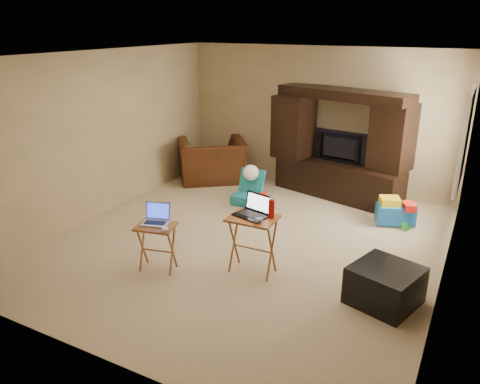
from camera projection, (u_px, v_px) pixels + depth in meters
The scene contains 22 objects.
floor at pixel (247, 242), 6.50m from camera, with size 5.50×5.50×0.00m, color beige.
ceiling at pixel (248, 55), 5.64m from camera, with size 5.50×5.50×0.00m, color silver.
wall_back at pixel (317, 119), 8.35m from camera, with size 5.00×5.00×0.00m, color tan.
wall_front at pixel (93, 235), 3.79m from camera, with size 5.00×5.00×0.00m, color tan.
wall_left at pixel (102, 134), 7.17m from camera, with size 5.50×5.50×0.00m, color tan.
wall_right at pixel (456, 184), 4.97m from camera, with size 5.50×5.50×0.00m, color tan.
window_pane at pixel (466, 140), 6.21m from camera, with size 1.20×1.20×0.00m, color white.
window_frame at pixel (464, 140), 6.22m from camera, with size 0.06×1.14×1.34m, color white.
entertainment_center at pixel (340, 145), 7.87m from camera, with size 2.26×0.57×1.85m, color black.
television at pixel (339, 148), 7.85m from camera, with size 0.94×0.12×0.54m, color black.
recliner at pixel (212, 160), 8.89m from camera, with size 1.23×1.07×0.80m, color #44200E.
child_rocker at pixel (247, 188), 7.76m from camera, with size 0.43×0.49×0.57m, color #177A83, non-canonical shape.
plush_toy at pixel (263, 203), 7.39m from camera, with size 0.33×0.28×0.37m, color red, non-canonical shape.
push_toy at pixel (396, 211), 6.99m from camera, with size 0.57×0.40×0.43m, color blue, non-canonical shape.
ottoman at pixel (385, 285), 5.02m from camera, with size 0.66×0.66×0.42m, color black.
tray_table_left at pixel (157, 248), 5.68m from camera, with size 0.45×0.36×0.59m, color brown.
tray_table_right at pixel (253, 245), 5.60m from camera, with size 0.56×0.45×0.72m, color #A45F27.
laptop_left at pixel (155, 215), 5.58m from camera, with size 0.31×0.26×0.24m, color #A3A3A7.
laptop_right at pixel (251, 207), 5.47m from camera, with size 0.38×0.31×0.24m, color black.
mouse_left at pixel (165, 229), 5.43m from camera, with size 0.08×0.12×0.05m, color silver.
mouse_right at pixel (258, 221), 5.30m from camera, with size 0.09×0.15×0.06m, color #3F3F44.
water_bottle at pixel (271, 209), 5.41m from camera, with size 0.07×0.07×0.22m, color red.
Camera 1 is at (2.67, -5.23, 2.88)m, focal length 35.00 mm.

